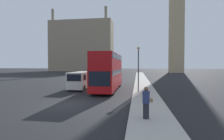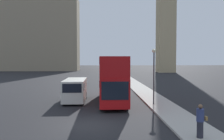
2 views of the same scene
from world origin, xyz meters
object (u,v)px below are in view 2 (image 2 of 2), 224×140
(white_van, at_px, (75,90))
(street_lamp, at_px, (154,67))
(red_double_decker_bus, at_px, (112,77))
(pedestrian, at_px, (200,121))

(white_van, relative_size, street_lamp, 1.10)
(red_double_decker_bus, xyz_separation_m, white_van, (-3.67, 0.56, -1.29))
(pedestrian, bearing_deg, red_double_decker_bus, 109.36)
(white_van, bearing_deg, pedestrian, -57.53)
(white_van, bearing_deg, red_double_decker_bus, -8.69)
(red_double_decker_bus, distance_m, street_lamp, 4.29)
(white_van, bearing_deg, street_lamp, -18.77)
(red_double_decker_bus, xyz_separation_m, pedestrian, (4.09, -11.63, -1.46))
(red_double_decker_bus, height_order, street_lamp, street_lamp)
(white_van, distance_m, street_lamp, 8.11)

